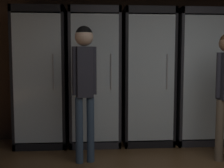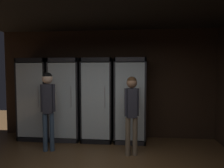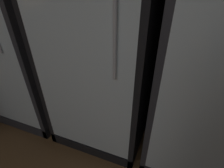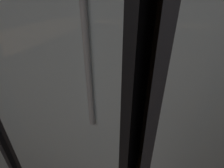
# 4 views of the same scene
# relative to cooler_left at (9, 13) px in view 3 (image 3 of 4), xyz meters

# --- Properties ---
(cooler_left) EXTENTS (0.75, 0.63, 2.05)m
(cooler_left) POSITION_rel_cooler_left_xyz_m (0.00, 0.00, 0.00)
(cooler_left) COLOR #2B2B30
(cooler_left) RESTS_ON ground
(cooler_center) EXTENTS (0.75, 0.63, 2.05)m
(cooler_center) POSITION_rel_cooler_left_xyz_m (0.81, 0.00, 0.01)
(cooler_center) COLOR black
(cooler_center) RESTS_ON ground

